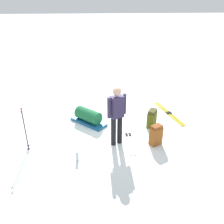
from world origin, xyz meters
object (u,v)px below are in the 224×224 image
at_px(thermos_bottle, 77,156).
at_px(ski_pair_near, 169,113).
at_px(backpack_large_dark, 152,119).
at_px(backpack_bright, 156,135).
at_px(ski_poles_planted_near, 25,128).
at_px(gear_sled, 88,117).
at_px(ski_pair_far, 128,135).
at_px(skier_standing, 117,113).

bearing_deg(thermos_bottle, ski_pair_near, 128.43).
height_order(ski_pair_near, backpack_large_dark, backpack_large_dark).
height_order(ski_pair_near, backpack_bright, backpack_bright).
relative_size(ski_pair_near, backpack_large_dark, 3.17).
bearing_deg(backpack_large_dark, ski_poles_planted_near, -74.73).
bearing_deg(gear_sled, thermos_bottle, -7.24).
xyz_separation_m(ski_pair_near, backpack_large_dark, (0.86, -0.81, 0.28)).
xyz_separation_m(ski_pair_near, ski_pair_far, (1.33, -1.60, -0.00)).
distance_m(skier_standing, ski_poles_planted_near, 2.44).
xyz_separation_m(backpack_large_dark, thermos_bottle, (1.56, -2.24, -0.16)).
bearing_deg(backpack_bright, thermos_bottle, -74.72).
bearing_deg(ski_pair_far, ski_pair_near, 129.67).
height_order(gear_sled, thermos_bottle, gear_sled).
bearing_deg(ski_poles_planted_near, backpack_large_dark, 105.27).
xyz_separation_m(skier_standing, backpack_large_dark, (-0.86, 1.18, -0.67)).
xyz_separation_m(skier_standing, thermos_bottle, (0.70, -1.06, -0.82)).
relative_size(ski_poles_planted_near, thermos_bottle, 4.67).
distance_m(ski_pair_near, backpack_bright, 2.06).
bearing_deg(ski_pair_near, backpack_bright, -26.16).
bearing_deg(ski_pair_near, thermos_bottle, -51.57).
relative_size(backpack_large_dark, ski_poles_planted_near, 0.48).
bearing_deg(ski_pair_far, skier_standing, -44.70).
bearing_deg(backpack_large_dark, backpack_bright, -5.46).
distance_m(skier_standing, ski_pair_near, 2.79).
height_order(backpack_bright, thermos_bottle, backpack_bright).
distance_m(ski_pair_near, thermos_bottle, 3.89).
distance_m(backpack_large_dark, ski_poles_planted_near, 3.76).
relative_size(skier_standing, backpack_bright, 2.80).
xyz_separation_m(ski_pair_far, backpack_bright, (0.50, 0.71, 0.28)).
height_order(backpack_bright, gear_sled, backpack_bright).
height_order(backpack_large_dark, backpack_bright, backpack_bright).
relative_size(ski_pair_far, ski_poles_planted_near, 1.62).
distance_m(ski_pair_near, gear_sled, 2.86).
distance_m(ski_poles_planted_near, thermos_bottle, 1.58).
relative_size(ski_pair_near, ski_poles_planted_near, 1.54).
distance_m(backpack_large_dark, gear_sled, 2.03).
relative_size(ski_pair_near, thermos_bottle, 7.19).
xyz_separation_m(backpack_bright, thermos_bottle, (0.59, -2.15, -0.17)).
xyz_separation_m(skier_standing, gear_sled, (-1.21, -0.82, -0.73)).
bearing_deg(skier_standing, backpack_bright, 83.99).
bearing_deg(ski_poles_planted_near, backpack_bright, 90.24).
bearing_deg(ski_pair_near, ski_pair_far, -50.33).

